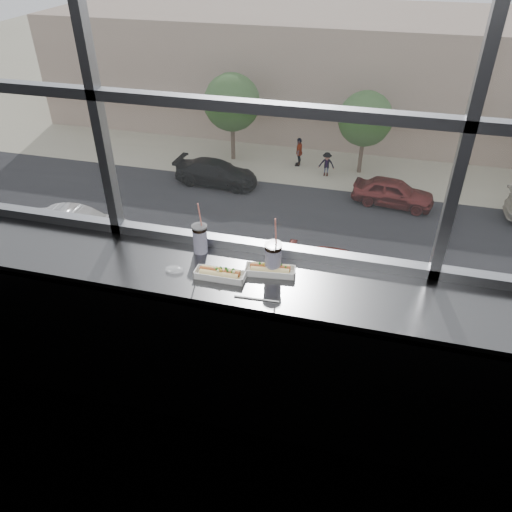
% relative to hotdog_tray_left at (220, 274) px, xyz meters
% --- Properties ---
extents(wall_back_lower, '(6.00, 0.00, 6.00)m').
position_rel_hotdog_tray_left_xyz_m(wall_back_lower, '(0.19, 0.33, -0.58)').
color(wall_back_lower, black).
rests_on(wall_back_lower, ground).
extents(window_glass, '(6.00, 0.00, 6.00)m').
position_rel_hotdog_tray_left_xyz_m(window_glass, '(0.19, 0.35, 1.17)').
color(window_glass, silver).
rests_on(window_glass, ground).
extents(window_mullions, '(6.00, 0.08, 2.40)m').
position_rel_hotdog_tray_left_xyz_m(window_mullions, '(0.19, 0.33, 1.17)').
color(window_mullions, gray).
rests_on(window_mullions, ground).
extents(counter, '(6.00, 0.55, 0.06)m').
position_rel_hotdog_tray_left_xyz_m(counter, '(0.19, 0.06, -0.06)').
color(counter, '#5B5B5C').
rests_on(counter, ground).
extents(counter_fascia, '(6.00, 0.04, 1.04)m').
position_rel_hotdog_tray_left_xyz_m(counter_fascia, '(0.19, -0.20, -0.58)').
color(counter_fascia, '#5B5B5C').
rests_on(counter_fascia, ground).
extents(hotdog_tray_left, '(0.29, 0.10, 0.07)m').
position_rel_hotdog_tray_left_xyz_m(hotdog_tray_left, '(0.00, 0.00, 0.00)').
color(hotdog_tray_left, white).
rests_on(hotdog_tray_left, counter).
extents(hotdog_tray_right, '(0.30, 0.13, 0.07)m').
position_rel_hotdog_tray_left_xyz_m(hotdog_tray_right, '(0.27, 0.11, -0.00)').
color(hotdog_tray_right, white).
rests_on(hotdog_tray_right, counter).
extents(soda_cup_left, '(0.10, 0.10, 0.35)m').
position_rel_hotdog_tray_left_xyz_m(soda_cup_left, '(-0.20, 0.23, 0.07)').
color(soda_cup_left, white).
rests_on(soda_cup_left, counter).
extents(soda_cup_right, '(0.10, 0.10, 0.38)m').
position_rel_hotdog_tray_left_xyz_m(soda_cup_right, '(0.28, 0.13, 0.08)').
color(soda_cup_right, white).
rests_on(soda_cup_right, counter).
extents(loose_straw, '(0.25, 0.02, 0.01)m').
position_rel_hotdog_tray_left_xyz_m(loose_straw, '(0.25, -0.14, -0.02)').
color(loose_straw, white).
rests_on(loose_straw, counter).
extents(wrapper, '(0.11, 0.08, 0.03)m').
position_rel_hotdog_tray_left_xyz_m(wrapper, '(-0.28, -0.01, -0.02)').
color(wrapper, silver).
rests_on(wrapper, counter).
extents(plaza_ground, '(120.00, 120.00, 0.00)m').
position_rel_hotdog_tray_left_xyz_m(plaza_ground, '(0.19, 43.83, -12.13)').
color(plaza_ground, gray).
rests_on(plaza_ground, ground).
extents(plaza_near, '(50.00, 14.00, 0.04)m').
position_rel_hotdog_tray_left_xyz_m(plaza_near, '(0.19, 7.33, -12.11)').
color(plaza_near, gray).
rests_on(plaza_near, plaza_ground).
extents(street_asphalt, '(80.00, 10.00, 0.06)m').
position_rel_hotdog_tray_left_xyz_m(street_asphalt, '(0.19, 20.33, -12.10)').
color(street_asphalt, black).
rests_on(street_asphalt, plaza_ground).
extents(far_sidewalk, '(80.00, 6.00, 0.04)m').
position_rel_hotdog_tray_left_xyz_m(far_sidewalk, '(0.19, 28.33, -12.11)').
color(far_sidewalk, gray).
rests_on(far_sidewalk, plaza_ground).
extents(far_building, '(50.00, 14.00, 8.00)m').
position_rel_hotdog_tray_left_xyz_m(far_building, '(0.19, 38.33, -8.13)').
color(far_building, gray).
rests_on(far_building, plaza_ground).
extents(car_near_a, '(3.44, 6.98, 2.25)m').
position_rel_hotdog_tray_left_xyz_m(car_near_a, '(-13.34, 16.33, -10.95)').
color(car_near_a, silver).
rests_on(car_near_a, street_asphalt).
extents(car_far_b, '(3.35, 6.46, 2.06)m').
position_rel_hotdog_tray_left_xyz_m(car_far_b, '(1.91, 24.33, -11.04)').
color(car_far_b, maroon).
rests_on(car_far_b, street_asphalt).
extents(car_near_c, '(2.45, 5.69, 1.88)m').
position_rel_hotdog_tray_left_xyz_m(car_near_c, '(-0.15, 16.33, -11.13)').
color(car_near_c, maroon).
rests_on(car_near_c, street_asphalt).
extents(car_far_a, '(2.75, 6.01, 1.97)m').
position_rel_hotdog_tray_left_xyz_m(car_far_a, '(-8.65, 24.33, -11.09)').
color(car_far_a, black).
rests_on(car_far_a, street_asphalt).
extents(pedestrian_a, '(0.76, 1.01, 2.28)m').
position_rel_hotdog_tray_left_xyz_m(pedestrian_a, '(-4.27, 28.37, -10.95)').
color(pedestrian_a, '#66605B').
rests_on(pedestrian_a, far_sidewalk).
extents(pedestrian_b, '(0.84, 0.63, 1.88)m').
position_rel_hotdog_tray_left_xyz_m(pedestrian_b, '(-2.29, 27.23, -11.15)').
color(pedestrian_b, '#66605B').
rests_on(pedestrian_b, far_sidewalk).
extents(tree_left, '(3.67, 3.67, 5.73)m').
position_rel_hotdog_tray_left_xyz_m(tree_left, '(-8.78, 28.33, -8.24)').
color(tree_left, '#47382B').
rests_on(tree_left, far_sidewalk).
extents(tree_center, '(3.35, 3.35, 5.24)m').
position_rel_hotdog_tray_left_xyz_m(tree_center, '(-0.28, 28.33, -8.58)').
color(tree_center, '#47382B').
rests_on(tree_center, far_sidewalk).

